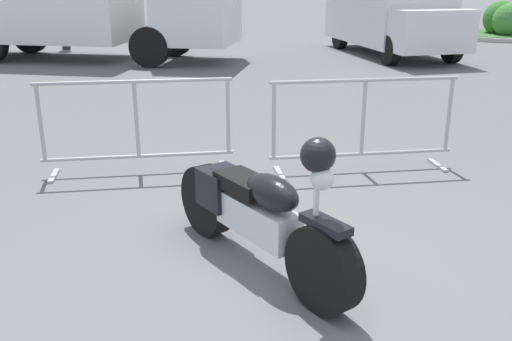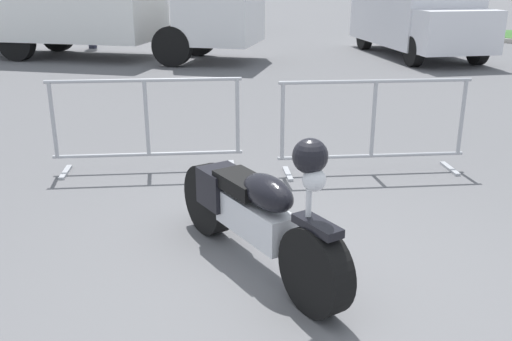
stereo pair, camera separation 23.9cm
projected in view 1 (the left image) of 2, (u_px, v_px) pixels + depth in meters
The scene contains 10 objects.
ground_plane at pixel (301, 281), 4.24m from camera, with size 120.00×120.00×0.00m, color #5B5B5E.
motorcycle at pixel (258, 212), 4.31m from camera, with size 1.32×1.84×1.19m.
crowd_barrier_near at pixel (137, 126), 6.33m from camera, with size 2.13×0.67×1.07m.
crowd_barrier_far at pixel (363, 124), 6.41m from camera, with size 2.13×0.67×1.07m.
delivery_van at pixel (390, 8), 15.46m from camera, with size 2.93×5.29×2.31m.
parked_car_black at pixel (30, 12), 21.86m from camera, with size 1.94×4.24×1.40m.
parked_car_tan at pixel (112, 10), 22.44m from camera, with size 2.00×4.37×1.45m.
parked_car_white at pixel (187, 10), 22.06m from camera, with size 2.07×4.52×1.50m.
pedestrian at pixel (63, 17), 16.52m from camera, with size 0.40×0.40×1.69m.
planter_island at pixel (504, 25), 19.52m from camera, with size 3.40×3.40×1.24m.
Camera 1 is at (-0.46, -3.72, 2.18)m, focal length 40.00 mm.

